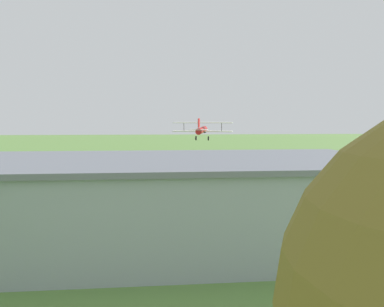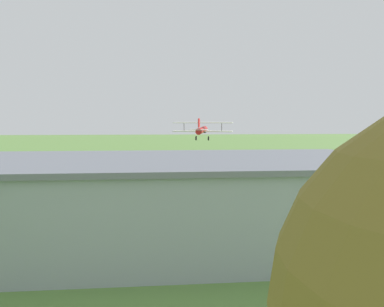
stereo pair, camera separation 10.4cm
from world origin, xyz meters
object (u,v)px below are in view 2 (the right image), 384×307
Objects in this scene: person_walking_on_apron at (183,188)px; person_at_fence_line at (237,189)px; person_near_hangar_door at (121,191)px; hangar at (175,201)px; biplane at (202,129)px; car_orange at (291,193)px; car_blue at (46,198)px.

person_at_fence_line is at bearing 169.88° from person_walking_on_apron.
person_at_fence_line is at bearing -179.54° from person_near_hangar_door.
hangar is 18.61× the size of person_near_hangar_door.
person_at_fence_line is (-8.47, -17.40, -2.39)m from hangar.
biplane is at bearing -75.86° from person_at_fence_line.
person_walking_on_apron reaches higher than person_near_hangar_door.
person_at_fence_line is (5.42, -3.75, -0.04)m from car_orange.
car_blue is (18.85, 14.89, -7.09)m from biplane.
person_walking_on_apron is at bearing -170.25° from person_near_hangar_door.
car_blue is 2.39× the size of person_walking_on_apron.
person_near_hangar_door is (-7.71, -3.23, 0.03)m from car_blue.
hangar reaches higher than person_at_fence_line.
person_walking_on_apron is (-15.19, -4.51, 0.04)m from car_blue.
hangar is at bearing 133.39° from car_blue.
car_orange is at bearing 169.43° from person_near_hangar_door.
biplane reaches higher than hangar.
biplane reaches higher than car_blue.
hangar is 19.50m from person_at_fence_line.
person_walking_on_apron is (11.99, -4.92, 0.01)m from car_orange.
biplane is at bearing -133.68° from person_near_hangar_door.
car_blue is at bearing 22.73° from person_near_hangar_door.
person_walking_on_apron is at bearing -10.12° from person_at_fence_line.
person_at_fence_line is at bearing -34.66° from car_orange.
car_orange is 12.96m from person_walking_on_apron.
person_at_fence_line is 6.67m from person_walking_on_apron.
hangar is 18.81m from person_walking_on_apron.
biplane reaches higher than person_near_hangar_door.
person_at_fence_line is 0.96× the size of person_near_hangar_door.
hangar is at bearing 107.90° from person_near_hangar_door.
person_walking_on_apron is (6.57, -1.17, 0.05)m from person_at_fence_line.
car_blue is (13.29, -14.06, -2.38)m from hangar.
car_blue is at bearing 16.55° from person_walking_on_apron.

